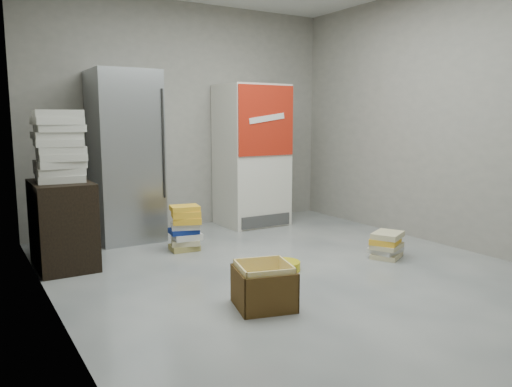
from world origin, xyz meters
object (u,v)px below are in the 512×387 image
(steel_fridge, at_px, (125,157))
(phonebook_stack_main, at_px, (186,228))
(wood_shelf, at_px, (63,224))
(cardboard_box, at_px, (264,289))
(coke_cooler, at_px, (252,155))

(steel_fridge, distance_m, phonebook_stack_main, 1.14)
(wood_shelf, bearing_deg, cardboard_box, -60.30)
(steel_fridge, distance_m, coke_cooler, 1.65)
(wood_shelf, bearing_deg, coke_cooler, 16.28)
(cardboard_box, bearing_deg, coke_cooler, 75.58)
(coke_cooler, relative_size, wood_shelf, 2.25)
(cardboard_box, bearing_deg, phonebook_stack_main, 99.89)
(coke_cooler, distance_m, wood_shelf, 2.63)
(steel_fridge, relative_size, phonebook_stack_main, 3.97)
(coke_cooler, bearing_deg, phonebook_stack_main, -147.96)
(phonebook_stack_main, bearing_deg, steel_fridge, 126.45)
(coke_cooler, bearing_deg, wood_shelf, -163.72)
(coke_cooler, relative_size, cardboard_box, 3.65)
(wood_shelf, relative_size, cardboard_box, 1.62)
(steel_fridge, height_order, phonebook_stack_main, steel_fridge)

